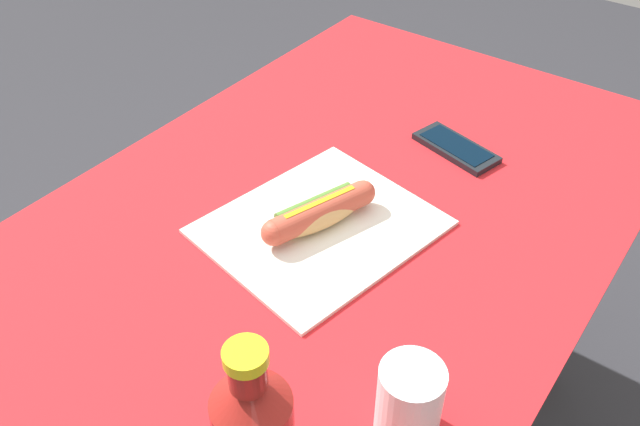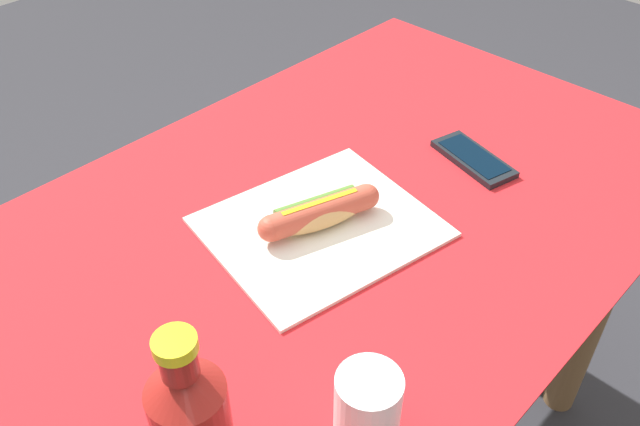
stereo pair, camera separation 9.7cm
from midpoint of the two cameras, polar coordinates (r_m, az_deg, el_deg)
dining_table at (r=1.12m, az=4.24°, el=-5.25°), size 1.22×0.78×0.74m
paper_wrapper at (r=0.99m, az=2.81°, el=-1.32°), size 0.36×0.32×0.01m
hot_dog at (r=0.97m, az=2.83°, el=-0.06°), size 0.19×0.09×0.05m
cell_phone at (r=1.16m, az=15.38°, el=4.43°), size 0.10×0.16×0.01m
drinking_cup at (r=0.73m, az=8.06°, el=-16.60°), size 0.07×0.07×0.10m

